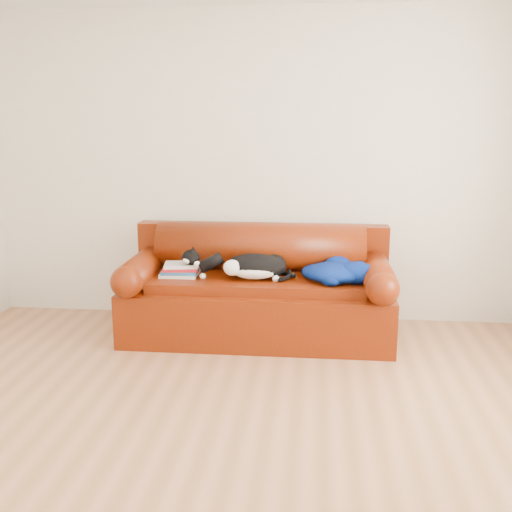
{
  "coord_description": "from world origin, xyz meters",
  "views": [
    {
      "loc": [
        0.56,
        -3.07,
        1.72
      ],
      "look_at": [
        0.12,
        1.35,
        0.69
      ],
      "focal_mm": 42.0,
      "sensor_mm": 36.0,
      "label": 1
    }
  ],
  "objects": [
    {
      "name": "room_shell",
      "position": [
        0.12,
        0.02,
        1.67
      ],
      "size": [
        4.52,
        4.02,
        2.61
      ],
      "color": "beige",
      "rests_on": "ground"
    },
    {
      "name": "sofa_back",
      "position": [
        0.12,
        1.74,
        0.54
      ],
      "size": [
        2.1,
        1.01,
        0.88
      ],
      "color": "#410F02",
      "rests_on": "ground"
    },
    {
      "name": "ground",
      "position": [
        0.0,
        0.0,
        0.0
      ],
      "size": [
        4.5,
        4.5,
        0.0
      ],
      "primitive_type": "plane",
      "color": "#92613A",
      "rests_on": "ground"
    },
    {
      "name": "blanket",
      "position": [
        0.73,
        1.4,
        0.57
      ],
      "size": [
        0.59,
        0.47,
        0.17
      ],
      "rotation": [
        0.0,
        0.0,
        0.14
      ],
      "color": "#021146",
      "rests_on": "sofa_base"
    },
    {
      "name": "cat",
      "position": [
        0.1,
        1.39,
        0.6
      ],
      "size": [
        0.7,
        0.39,
        0.25
      ],
      "rotation": [
        0.0,
        0.0,
        0.29
      ],
      "color": "black",
      "rests_on": "sofa_base"
    },
    {
      "name": "sofa_base",
      "position": [
        0.12,
        1.49,
        0.24
      ],
      "size": [
        2.1,
        0.9,
        0.5
      ],
      "color": "#410F02",
      "rests_on": "ground"
    },
    {
      "name": "book_stack",
      "position": [
        -0.49,
        1.43,
        0.55
      ],
      "size": [
        0.29,
        0.24,
        0.1
      ],
      "rotation": [
        0.0,
        0.0,
        0.08
      ],
      "color": "beige",
      "rests_on": "sofa_base"
    }
  ]
}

